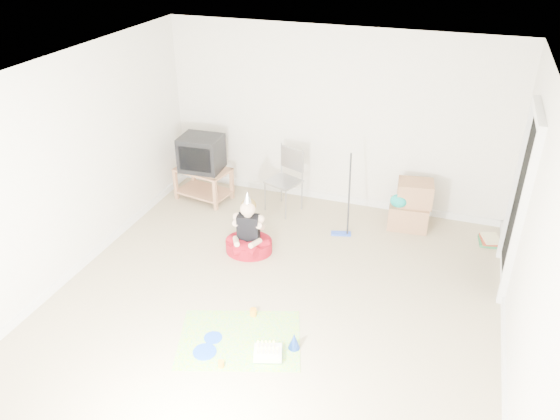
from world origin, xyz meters
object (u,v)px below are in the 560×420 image
(crt_tv, at_px, (201,153))
(seated_woman, at_px, (249,239))
(tv_stand, at_px, (204,181))
(birthday_cake, at_px, (268,354))
(cardboard_boxes, at_px, (411,206))
(folding_chair, at_px, (284,182))

(crt_tv, xyz_separation_m, seated_woman, (1.21, -1.16, -0.57))
(tv_stand, xyz_separation_m, crt_tv, (0.00, -0.00, 0.46))
(birthday_cake, bearing_deg, crt_tv, 126.14)
(crt_tv, bearing_deg, seated_woman, -46.76)
(tv_stand, xyz_separation_m, cardboard_boxes, (3.09, 0.17, 0.04))
(tv_stand, distance_m, folding_chair, 1.29)
(crt_tv, bearing_deg, birthday_cake, -56.83)
(cardboard_boxes, distance_m, birthday_cake, 3.23)
(folding_chair, bearing_deg, crt_tv, -177.70)
(tv_stand, distance_m, cardboard_boxes, 3.10)
(birthday_cake, bearing_deg, tv_stand, 126.14)
(folding_chair, distance_m, cardboard_boxes, 1.83)
(cardboard_boxes, distance_m, seated_woman, 2.31)
(folding_chair, height_order, seated_woman, folding_chair)
(cardboard_boxes, xyz_separation_m, seated_woman, (-1.89, -1.33, -0.14))
(folding_chair, height_order, birthday_cake, folding_chair)
(tv_stand, relative_size, seated_woman, 1.00)
(cardboard_boxes, xyz_separation_m, birthday_cake, (-0.99, -3.06, -0.29))
(tv_stand, xyz_separation_m, folding_chair, (1.27, 0.05, 0.18))
(folding_chair, relative_size, cardboard_boxes, 1.40)
(crt_tv, xyz_separation_m, birthday_cake, (2.11, -2.88, -0.72))
(birthday_cake, bearing_deg, seated_woman, 117.51)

